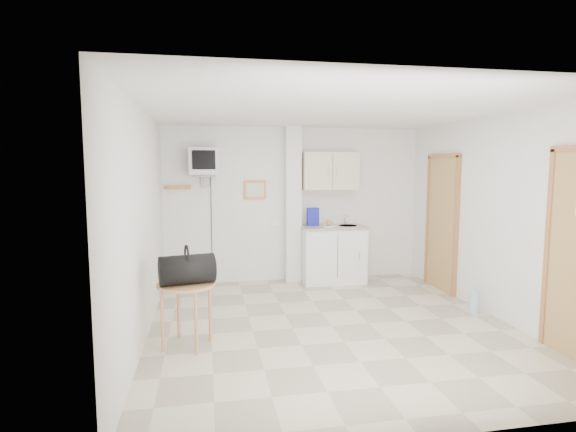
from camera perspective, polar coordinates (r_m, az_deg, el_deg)
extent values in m
plane|color=beige|center=(5.48, 5.55, -13.71)|extent=(4.50, 4.50, 0.00)
cube|color=white|center=(7.36, 0.83, 1.46)|extent=(4.20, 0.04, 2.50)
cube|color=white|center=(3.12, 17.31, -5.56)|extent=(4.20, 0.04, 2.50)
cube|color=white|center=(5.03, -17.96, -1.13)|extent=(0.04, 4.50, 2.50)
cube|color=white|center=(6.11, 24.97, -0.14)|extent=(0.04, 4.50, 2.50)
cube|color=white|center=(5.19, 5.85, 13.21)|extent=(4.20, 4.50, 0.04)
cube|color=white|center=(7.25, 0.61, 1.38)|extent=(0.25, 0.22, 2.50)
cube|color=#C97948|center=(7.23, -4.21, 3.34)|extent=(0.36, 0.03, 0.30)
cube|color=silver|center=(7.21, -4.20, 3.34)|extent=(0.28, 0.01, 0.22)
cube|color=#A2794A|center=(7.18, -13.78, 3.56)|extent=(0.40, 0.05, 0.06)
cube|color=white|center=(7.33, -1.61, -0.92)|extent=(0.15, 0.02, 0.08)
cylinder|color=#A2794A|center=(7.13, -15.01, 3.42)|extent=(0.02, 0.08, 0.02)
cylinder|color=#A2794A|center=(7.12, -13.80, 3.45)|extent=(0.02, 0.08, 0.02)
cylinder|color=#A2794A|center=(7.12, -12.60, 3.48)|extent=(0.02, 0.08, 0.02)
cube|color=#A06638|center=(7.17, 18.94, -1.02)|extent=(0.04, 0.75, 2.00)
cube|color=brown|center=(7.17, 18.91, -1.02)|extent=(0.06, 0.87, 2.06)
cube|color=white|center=(7.35, 5.69, -4.96)|extent=(1.00, 0.55, 0.88)
cube|color=#B0A295|center=(7.27, 5.73, -1.40)|extent=(1.03, 0.58, 0.04)
cylinder|color=#B7B7BA|center=(7.35, 7.61, -1.39)|extent=(0.30, 0.30, 0.05)
cylinder|color=#B7B7BA|center=(7.47, 7.29, -0.45)|extent=(0.02, 0.02, 0.16)
cylinder|color=#B7B7BA|center=(7.40, 7.44, 0.07)|extent=(0.02, 0.13, 0.02)
cube|color=beige|center=(7.31, 5.33, 5.72)|extent=(0.90, 0.32, 0.60)
cube|color=#171DA4|center=(7.25, 3.18, -0.09)|extent=(0.19, 0.07, 0.29)
cylinder|color=white|center=(7.18, 5.25, -1.28)|extent=(0.22, 0.22, 0.01)
sphere|color=tan|center=(7.18, 5.25, -0.91)|extent=(0.11, 0.11, 0.11)
cube|color=slate|center=(7.04, -10.61, 5.04)|extent=(0.36, 0.32, 0.02)
cube|color=slate|center=(7.17, -10.60, 4.43)|extent=(0.10, 0.06, 0.20)
cube|color=silver|center=(6.96, -10.65, 6.84)|extent=(0.44, 0.42, 0.40)
cube|color=black|center=(6.75, -10.66, 7.03)|extent=(0.34, 0.02, 0.28)
cylinder|color=black|center=(7.25, -9.68, -1.77)|extent=(0.01, 0.01, 1.73)
cylinder|color=#A2794A|center=(4.81, -12.80, -8.47)|extent=(0.60, 0.60, 0.03)
cylinder|color=#A2794A|center=(4.99, -9.86, -11.89)|extent=(0.04, 0.04, 0.65)
cylinder|color=#A2794A|center=(5.14, -13.73, -11.46)|extent=(0.04, 0.04, 0.65)
cylinder|color=#A2794A|center=(4.83, -15.66, -12.68)|extent=(0.04, 0.04, 0.65)
cylinder|color=#A2794A|center=(4.67, -11.58, -13.21)|extent=(0.04, 0.04, 0.65)
cylinder|color=black|center=(4.73, -12.70, -6.65)|extent=(0.60, 0.41, 0.30)
torus|color=black|center=(4.70, -12.74, -4.97)|extent=(0.07, 0.23, 0.23)
cylinder|color=#99C3D5|center=(6.30, 22.58, -10.05)|extent=(0.11, 0.11, 0.30)
cylinder|color=#99C3D5|center=(6.26, 22.64, -8.57)|extent=(0.03, 0.03, 0.04)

